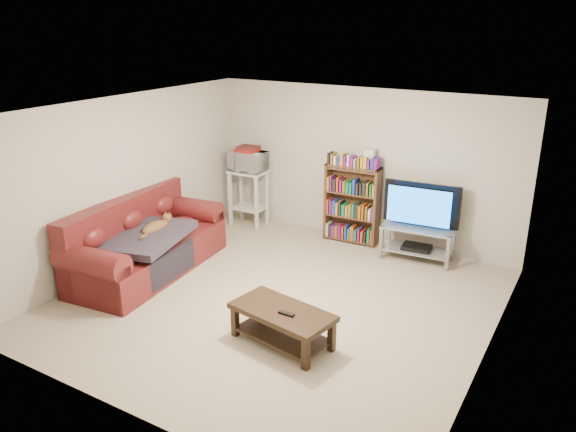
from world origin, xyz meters
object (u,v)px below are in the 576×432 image
Objects in this scene: tv_stand at (417,238)px; bookshelf at (352,203)px; coffee_table at (282,320)px; sofa at (143,247)px.

tv_stand is 1.18m from bookshelf.
bookshelf is (-1.13, 0.17, 0.29)m from tv_stand.
bookshelf reaches higher than coffee_table.
coffee_table is at bearing -105.05° from tv_stand.
coffee_table is 1.14× the size of tv_stand.
sofa is at bearing -132.47° from bookshelf.
sofa is 2.37× the size of tv_stand.
bookshelf is at bearing 44.06° from sofa.
coffee_table is 3.17m from bookshelf.
tv_stand is (0.54, 2.93, 0.06)m from coffee_table.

